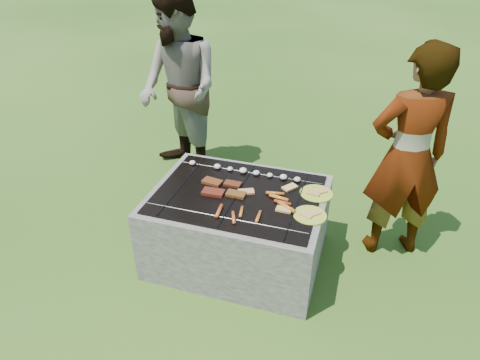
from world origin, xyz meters
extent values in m
plane|color=#224A12|center=(0.00, 0.00, 0.00)|extent=(60.00, 60.00, 0.00)
cube|color=#A59F93|center=(0.00, 0.41, 0.30)|extent=(1.30, 0.18, 0.60)
cube|color=gray|center=(0.00, -0.41, 0.30)|extent=(1.30, 0.18, 0.60)
cube|color=gray|center=(-0.56, 0.00, 0.30)|extent=(0.18, 0.64, 0.60)
cube|color=gray|center=(0.56, 0.00, 0.30)|extent=(0.18, 0.64, 0.60)
cube|color=black|center=(0.00, 0.00, 0.24)|extent=(0.94, 0.64, 0.48)
sphere|color=#FF5914|center=(0.00, 0.00, 0.46)|extent=(0.10, 0.10, 0.10)
cube|color=black|center=(0.00, 0.00, 0.61)|extent=(1.20, 0.90, 0.01)
cylinder|color=black|center=(-0.45, 0.00, 0.61)|extent=(0.01, 0.88, 0.01)
cylinder|color=black|center=(0.00, 0.00, 0.61)|extent=(0.01, 0.88, 0.01)
cylinder|color=black|center=(0.45, 0.00, 0.61)|extent=(0.01, 0.88, 0.01)
cylinder|color=black|center=(0.00, -0.32, 0.61)|extent=(1.18, 0.01, 0.01)
cylinder|color=black|center=(0.00, 0.32, 0.61)|extent=(1.18, 0.01, 0.01)
ellipsoid|color=white|center=(-0.50, 0.30, 0.63)|extent=(0.05, 0.05, 0.04)
ellipsoid|color=beige|center=(-0.28, 0.30, 0.63)|extent=(0.06, 0.06, 0.04)
ellipsoid|color=beige|center=(-0.17, 0.30, 0.63)|extent=(0.05, 0.05, 0.03)
ellipsoid|color=white|center=(-0.05, 0.30, 0.63)|extent=(0.06, 0.06, 0.04)
ellipsoid|color=beige|center=(0.06, 0.30, 0.63)|extent=(0.05, 0.05, 0.04)
ellipsoid|color=beige|center=(0.17, 0.30, 0.63)|extent=(0.05, 0.05, 0.03)
ellipsoid|color=beige|center=(0.28, 0.30, 0.63)|extent=(0.06, 0.06, 0.04)
ellipsoid|color=beige|center=(0.39, 0.30, 0.63)|extent=(0.05, 0.05, 0.04)
cube|color=#9E491C|center=(-0.24, 0.08, 0.62)|extent=(0.16, 0.11, 0.02)
cube|color=maroon|center=(-0.08, 0.10, 0.62)|extent=(0.13, 0.08, 0.02)
cube|color=maroon|center=(-0.18, -0.06, 0.62)|extent=(0.17, 0.10, 0.02)
cube|color=#995B1B|center=(-0.01, -0.03, 0.62)|extent=(0.15, 0.09, 0.02)
cylinder|color=#BB531E|center=(0.27, 0.07, 0.62)|extent=(0.14, 0.05, 0.03)
cylinder|color=orange|center=(0.31, 0.02, 0.63)|extent=(0.15, 0.06, 0.03)
cylinder|color=#BB381E|center=(0.35, -0.03, 0.62)|extent=(0.13, 0.04, 0.02)
cylinder|color=orange|center=(0.39, -0.08, 0.63)|extent=(0.15, 0.11, 0.03)
cylinder|color=#C47B20|center=(0.10, -0.23, 0.62)|extent=(0.04, 0.12, 0.02)
cylinder|color=#C77220|center=(0.23, -0.25, 0.62)|extent=(0.03, 0.13, 0.02)
cylinder|color=#C14F1F|center=(-0.05, -0.27, 0.63)|extent=(0.04, 0.15, 0.03)
cylinder|color=orange|center=(0.07, -0.31, 0.62)|extent=(0.07, 0.13, 0.02)
cube|color=tan|center=(0.06, 0.03, 0.62)|extent=(0.14, 0.11, 0.02)
cube|color=tan|center=(0.38, -0.11, 0.62)|extent=(0.11, 0.07, 0.01)
cube|color=#F3D57C|center=(0.36, 0.19, 0.62)|extent=(0.12, 0.13, 0.02)
cylinder|color=yellow|center=(0.56, 0.18, 0.61)|extent=(0.25, 0.25, 0.02)
cube|color=tan|center=(0.54, 0.16, 0.62)|extent=(0.10, 0.07, 0.02)
cube|color=#EBA878|center=(0.59, 0.20, 0.62)|extent=(0.10, 0.10, 0.02)
cylinder|color=yellow|center=(0.56, -0.11, 0.61)|extent=(0.31, 0.31, 0.01)
cube|color=#E8B176|center=(0.54, -0.13, 0.62)|extent=(0.10, 0.08, 0.01)
cube|color=#E5D475|center=(0.59, -0.09, 0.62)|extent=(0.09, 0.09, 0.01)
imported|color=gray|center=(1.17, 0.49, 0.86)|extent=(0.73, 0.61, 1.72)
imported|color=#AA978E|center=(-0.97, 1.11, 0.95)|extent=(1.17, 1.13, 1.89)
camera|label=1|loc=(0.83, -2.55, 2.37)|focal=32.00mm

